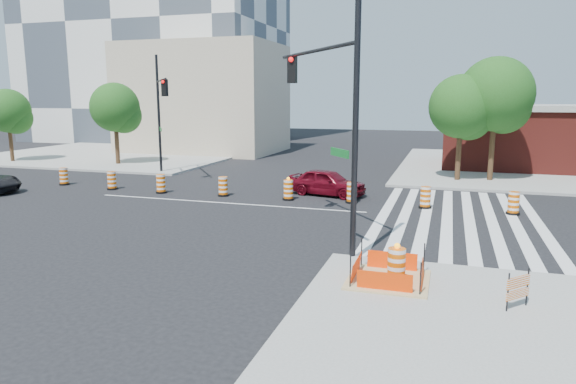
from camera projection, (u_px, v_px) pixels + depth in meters
name	position (u px, v px, depth m)	size (l,w,h in m)	color
ground	(225.00, 203.00, 25.31)	(120.00, 120.00, 0.00)	black
sidewalk_ne	(558.00, 169.00, 36.88)	(22.00, 22.00, 0.15)	gray
sidewalk_nw	(128.00, 153.00, 47.49)	(22.00, 22.00, 0.15)	gray
crosswalk_east	(458.00, 218.00, 22.08)	(6.75, 13.50, 0.01)	silver
lane_centerline	(225.00, 203.00, 25.31)	(14.00, 0.12, 0.01)	silver
excavation_pit	(388.00, 278.00, 14.18)	(2.20, 2.20, 0.90)	tan
brick_storefront	(561.00, 138.00, 36.47)	(16.50, 8.50, 4.60)	maroon
beige_midrise	(204.00, 99.00, 48.58)	(14.00, 10.00, 10.00)	#BAA88E
red_coupe	(327.00, 182.00, 27.19)	(1.66, 4.13, 1.41)	#590714
signal_pole_se	(331.00, 95.00, 17.15)	(4.07, 5.18, 8.53)	black
signal_pole_nw	(160.00, 103.00, 32.90)	(3.56, 4.82, 7.76)	black
pit_drum	(396.00, 268.00, 13.78)	(0.60, 0.60, 1.17)	black
barricade	(518.00, 288.00, 12.24)	(0.57, 0.62, 0.95)	#DA5804
tree_north_a	(9.00, 113.00, 40.15)	(3.41, 3.41, 5.80)	#382314
tree_north_b	(116.00, 110.00, 38.48)	(3.68, 3.66, 6.23)	#382314
tree_north_c	(462.00, 110.00, 30.80)	(3.83, 3.83, 6.51)	#382314
tree_north_d	(496.00, 99.00, 30.61)	(4.43, 4.43, 7.53)	#382314
median_drum_0	(64.00, 177.00, 30.46)	(0.60, 0.60, 1.02)	black
median_drum_1	(112.00, 181.00, 28.93)	(0.60, 0.60, 1.02)	black
median_drum_2	(161.00, 184.00, 27.85)	(0.60, 0.60, 1.02)	black
median_drum_3	(223.00, 187.00, 27.03)	(0.60, 0.60, 1.02)	black
median_drum_4	(288.00, 190.00, 25.98)	(0.60, 0.60, 1.18)	black
median_drum_5	(352.00, 193.00, 25.26)	(0.60, 0.60, 1.02)	black
median_drum_6	(425.00, 198.00, 24.05)	(0.60, 0.60, 1.02)	black
median_drum_7	(514.00, 204.00, 22.76)	(0.60, 0.60, 1.02)	black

